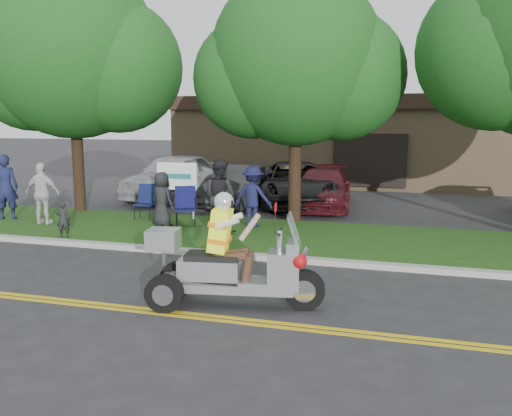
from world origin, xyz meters
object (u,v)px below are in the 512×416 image
(lawn_chair_a, at_px, (146,199))
(spectator_adult_right, at_px, (43,193))
(trike_scooter, at_px, (227,267))
(spectator_adult_mid, at_px, (220,196))
(parked_car_left, at_px, (240,186))
(spectator_adult_left, at_px, (6,187))
(parked_car_mid, at_px, (295,184))
(lawn_chair_b, at_px, (185,204))
(parked_car_far_left, at_px, (174,176))
(parked_car_right, at_px, (323,188))

(lawn_chair_a, bearing_deg, spectator_adult_right, -151.26)
(trike_scooter, height_order, spectator_adult_right, trike_scooter)
(spectator_adult_mid, relative_size, parked_car_left, 0.45)
(trike_scooter, bearing_deg, parked_car_left, 97.67)
(spectator_adult_left, bearing_deg, parked_car_mid, -166.82)
(lawn_chair_b, xyz_separation_m, parked_car_left, (0.23, 4.14, -0.02))
(lawn_chair_b, height_order, parked_car_far_left, parked_car_far_left)
(lawn_chair_a, distance_m, spectator_adult_right, 2.84)
(lawn_chair_b, bearing_deg, parked_car_mid, 44.59)
(trike_scooter, relative_size, parked_car_left, 0.68)
(spectator_adult_left, xyz_separation_m, parked_car_mid, (7.44, 5.55, -0.31))
(spectator_adult_right, height_order, parked_car_mid, spectator_adult_right)
(trike_scooter, distance_m, parked_car_mid, 10.60)
(lawn_chair_a, xyz_separation_m, parked_car_mid, (3.57, 4.31, 0.08))
(spectator_adult_right, xyz_separation_m, parked_car_right, (6.93, 5.67, -0.30))
(spectator_adult_left, bearing_deg, parked_car_right, -171.19)
(spectator_adult_mid, relative_size, parked_car_right, 0.41)
(lawn_chair_b, relative_size, parked_car_far_left, 0.22)
(parked_car_left, bearing_deg, parked_car_mid, 26.58)
(spectator_adult_right, xyz_separation_m, parked_car_left, (4.13, 5.05, -0.27))
(lawn_chair_b, xyz_separation_m, spectator_adult_mid, (1.23, -0.61, 0.34))
(lawn_chair_a, relative_size, spectator_adult_left, 0.53)
(lawn_chair_b, distance_m, spectator_adult_mid, 1.41)
(lawn_chair_a, distance_m, spectator_adult_left, 4.08)
(lawn_chair_b, relative_size, spectator_adult_mid, 0.57)
(trike_scooter, bearing_deg, spectator_adult_left, 140.69)
(parked_car_mid, bearing_deg, lawn_chair_a, -146.33)
(lawn_chair_b, bearing_deg, parked_car_far_left, 94.51)
(lawn_chair_b, bearing_deg, parked_car_left, 63.63)
(trike_scooter, xyz_separation_m, parked_car_left, (-2.93, 9.71, 0.04))
(lawn_chair_b, relative_size, parked_car_right, 0.23)
(parked_car_mid, relative_size, parked_car_right, 1.18)
(trike_scooter, xyz_separation_m, lawn_chair_b, (-3.16, 5.57, 0.05))
(spectator_adult_mid, bearing_deg, parked_car_mid, -80.04)
(lawn_chair_a, height_order, parked_car_right, parked_car_right)
(spectator_adult_left, bearing_deg, spectator_adult_right, 144.39)
(parked_car_left, bearing_deg, spectator_adult_right, -127.39)
(trike_scooter, height_order, parked_car_far_left, trike_scooter)
(lawn_chair_b, bearing_deg, spectator_adult_left, 162.92)
(parked_car_far_left, height_order, parked_car_right, parked_car_far_left)
(spectator_adult_left, xyz_separation_m, parked_car_far_left, (2.64, 5.86, -0.21))
(spectator_adult_mid, bearing_deg, parked_car_far_left, -37.69)
(lawn_chair_a, height_order, parked_car_left, parked_car_left)
(lawn_chair_b, distance_m, spectator_adult_left, 5.46)
(parked_car_right, bearing_deg, lawn_chair_a, -143.97)
(parked_car_far_left, bearing_deg, parked_car_mid, 4.87)
(spectator_adult_right, height_order, parked_car_far_left, spectator_adult_right)
(parked_car_far_left, relative_size, parked_car_mid, 0.92)
(parked_car_left, height_order, parked_car_right, parked_car_left)
(spectator_adult_left, relative_size, spectator_adult_mid, 1.01)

